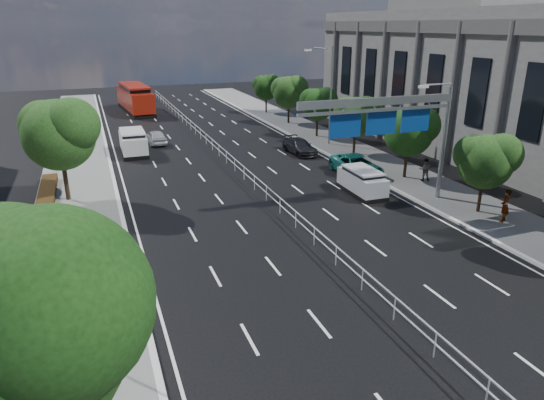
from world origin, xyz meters
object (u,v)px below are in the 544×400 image
overhead_gantry (394,117)px  pedestrian_a (505,206)px  toilet_sign (82,296)px  near_car_dark (138,100)px  red_bus (135,98)px  pedestrian_b (425,170)px  near_car_silver (156,137)px  silver_minivan (362,182)px  parked_car_teal (357,166)px  white_minivan (133,142)px  parked_car_dark (300,146)px

overhead_gantry → pedestrian_a: (4.61, -4.85, -4.50)m
toilet_sign → near_car_dark: bearing=82.5°
red_bus → pedestrian_b: bearing=-71.8°
red_bus → pedestrian_a: size_ratio=6.16×
red_bus → pedestrian_b: 41.70m
toilet_sign → pedestrian_a: bearing=13.1°
near_car_silver → overhead_gantry: bearing=111.9°
pedestrian_a → pedestrian_b: pedestrian_a is taller
silver_minivan → parked_car_teal: 4.22m
near_car_silver → near_car_dark: bearing=-97.2°
near_car_silver → silver_minivan: (10.97, -19.61, 0.18)m
red_bus → pedestrian_a: 48.99m
parked_car_teal → pedestrian_a: pedestrian_a is taller
white_minivan → pedestrian_b: white_minivan is taller
white_minivan → overhead_gantry: bearing=-54.2°
white_minivan → silver_minivan: size_ratio=1.16×
red_bus → parked_car_teal: bearing=-75.1°
parked_car_teal → pedestrian_b: pedestrian_b is taller
silver_minivan → pedestrian_a: bearing=-56.0°
white_minivan → near_car_silver: (2.36, 3.22, -0.37)m
silver_minivan → parked_car_dark: bearing=89.0°
overhead_gantry → pedestrian_b: overhead_gantry is taller
parked_car_teal → silver_minivan: bearing=-112.1°
near_car_silver → near_car_dark: near_car_dark is taller
white_minivan → near_car_dark: size_ratio=1.06×
white_minivan → parked_car_teal: white_minivan is taller
toilet_sign → red_bus: 52.05m
white_minivan → pedestrian_a: bearing=-52.4°
silver_minivan → toilet_sign: bearing=-142.9°
silver_minivan → red_bus: bearing=106.7°
white_minivan → parked_car_teal: 19.66m
overhead_gantry → silver_minivan: 5.45m
near_car_silver → pedestrian_b: size_ratio=2.35×
toilet_sign → parked_car_teal: (19.25, 16.51, -2.19)m
silver_minivan → pedestrian_a: 8.91m
overhead_gantry → silver_minivan: size_ratio=2.46×
pedestrian_a → white_minivan: bearing=-84.6°
red_bus → parked_car_dark: (11.27, -27.53, -1.19)m
parked_car_dark → pedestrian_b: (5.05, -10.84, 0.33)m
overhead_gantry → pedestrian_b: (5.24, 3.20, -4.64)m
near_car_dark → pedestrian_a: pedestrian_a is taller
overhead_gantry → near_car_silver: (-11.19, 22.25, -4.95)m
silver_minivan → pedestrian_b: bearing=7.0°
overhead_gantry → white_minivan: overhead_gantry is taller
overhead_gantry → white_minivan: 23.80m
pedestrian_a → pedestrian_b: size_ratio=1.17×
near_car_dark → pedestrian_a: 54.17m
pedestrian_b → near_car_silver: bearing=-20.5°
silver_minivan → pedestrian_a: (4.83, -7.48, 0.26)m
near_car_silver → pedestrian_a: size_ratio=2.01×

